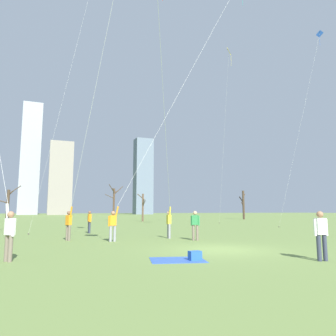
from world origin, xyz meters
The scene contains 18 objects.
ground_plane centered at (0.00, 0.00, 0.00)m, with size 400.00×400.00×0.00m, color olive.
kite_flyer_far_back_purple centered at (-8.48, 1.30, 2.43)m, with size 2.87×9.80×9.80m.
kite_flyer_midfield_center_red centered at (-0.72, 4.28, 2.74)m, with size 4.65×9.56×11.18m.
kite_flyer_foreground_right_orange centered at (-5.18, 4.50, 5.27)m, with size 2.60×9.31×19.04m.
kite_flyer_foreground_left_teal centered at (-0.81, 5.68, 5.96)m, with size 11.68×2.65×21.37m.
bystander_far_off_by_trees centered at (-3.83, 12.02, 0.90)m, with size 0.23×0.51×1.62m.
bystander_strolling_midfield centered at (1.55, -3.92, 0.90)m, with size 0.50×0.26×1.62m.
bystander_watching_nearby centered at (0.89, 4.12, 0.90)m, with size 0.43×0.36×1.62m.
distant_kite_low_near_trees_yellow centered at (12.73, 18.84, 18.54)m, with size 2.56×7.09×20.84m.
distant_kite_high_overhead_blue centered at (18.55, 11.65, 16.89)m, with size 4.59×2.94×20.47m.
picnic_spot centered at (-2.51, -2.18, 0.09)m, with size 2.09×1.79×0.31m.
bare_tree_leftmost centered at (29.03, 40.15, 2.89)m, with size 1.44×2.03×5.49m.
bare_tree_right_of_center centered at (-11.90, 40.26, 2.55)m, with size 3.61×1.28×5.40m.
bare_tree_left_of_center centered at (7.19, 34.99, 2.29)m, with size 1.24×1.30×4.22m.
bare_tree_rightmost centered at (3.60, 39.19, 3.00)m, with size 2.92×2.24×5.85m.
skyline_mid_tower_right centered at (-12.81, 130.67, 23.38)m, with size 7.75×6.72×46.76m.
skyline_tall_tower centered at (35.11, 126.86, 17.31)m, with size 7.99×6.17×34.61m.
skyline_short_annex centered at (-1.03, 121.27, 14.65)m, with size 9.04×5.56×29.29m.
Camera 1 is at (-7.06, -12.03, 1.63)m, focal length 33.97 mm.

